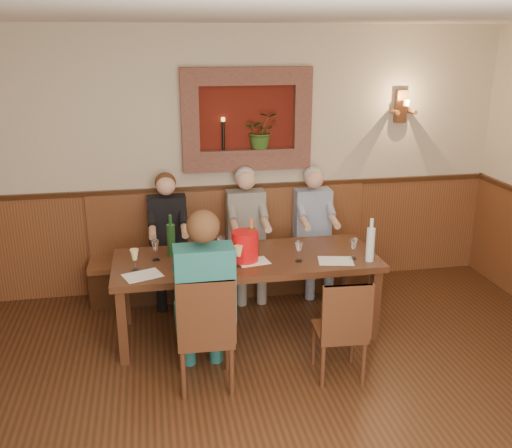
# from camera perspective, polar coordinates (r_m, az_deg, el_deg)

# --- Properties ---
(room_shell) EXTENTS (6.04, 6.04, 2.82)m
(room_shell) POSITION_cam_1_polar(r_m,az_deg,el_deg) (3.14, 4.63, 3.85)
(room_shell) COLOR #C1AF92
(room_shell) RESTS_ON ground
(wainscoting) EXTENTS (6.02, 6.02, 1.15)m
(wainscoting) POSITION_cam_1_polar(r_m,az_deg,el_deg) (3.68, 4.10, -16.20)
(wainscoting) COLOR brown
(wainscoting) RESTS_ON ground
(wall_niche) EXTENTS (1.36, 0.30, 1.06)m
(wall_niche) POSITION_cam_1_polar(r_m,az_deg,el_deg) (6.03, -0.52, 9.99)
(wall_niche) COLOR #54140C
(wall_niche) RESTS_ON ground
(wall_sconce) EXTENTS (0.25, 0.20, 0.35)m
(wall_sconce) POSITION_cam_1_polar(r_m,az_deg,el_deg) (6.49, 14.35, 11.24)
(wall_sconce) COLOR brown
(wall_sconce) RESTS_ON ground
(dining_table) EXTENTS (2.40, 0.90, 0.75)m
(dining_table) POSITION_cam_1_polar(r_m,az_deg,el_deg) (5.24, -0.98, -4.13)
(dining_table) COLOR #3B2011
(dining_table) RESTS_ON ground
(bench) EXTENTS (3.00, 0.45, 1.11)m
(bench) POSITION_cam_1_polar(r_m,az_deg,el_deg) (6.23, -2.43, -3.86)
(bench) COLOR #381E0F
(bench) RESTS_ON ground
(chair_near_left) EXTENTS (0.45, 0.45, 0.98)m
(chair_near_left) POSITION_cam_1_polar(r_m,az_deg,el_deg) (4.63, -5.02, -12.76)
(chair_near_left) COLOR #3B2011
(chair_near_left) RESTS_ON ground
(chair_near_right) EXTENTS (0.41, 0.41, 0.88)m
(chair_near_right) POSITION_cam_1_polar(r_m,az_deg,el_deg) (4.80, 8.29, -12.12)
(chair_near_right) COLOR #3B2011
(chair_near_right) RESTS_ON ground
(person_bench_left) EXTENTS (0.39, 0.48, 1.36)m
(person_bench_left) POSITION_cam_1_polar(r_m,az_deg,el_deg) (6.00, -8.69, -2.57)
(person_bench_left) COLOR black
(person_bench_left) RESTS_ON ground
(person_bench_mid) EXTENTS (0.40, 0.50, 1.39)m
(person_bench_mid) POSITION_cam_1_polar(r_m,az_deg,el_deg) (6.07, -0.89, -1.99)
(person_bench_mid) COLOR #5C5755
(person_bench_mid) RESTS_ON ground
(person_bench_right) EXTENTS (0.39, 0.48, 1.36)m
(person_bench_right) POSITION_cam_1_polar(r_m,az_deg,el_deg) (6.23, 5.80, -1.66)
(person_bench_right) COLOR navy
(person_bench_right) RESTS_ON ground
(person_chair_front) EXTENTS (0.45, 0.55, 1.49)m
(person_chair_front) POSITION_cam_1_polar(r_m,az_deg,el_deg) (4.51, -5.18, -8.87)
(person_chair_front) COLOR navy
(person_chair_front) RESTS_ON ground
(spittoon_bucket) EXTENTS (0.27, 0.27, 0.27)m
(spittoon_bucket) POSITION_cam_1_polar(r_m,az_deg,el_deg) (5.09, -1.11, -2.24)
(spittoon_bucket) COLOR red
(spittoon_bucket) RESTS_ON dining_table
(wine_bottle_green_a) EXTENTS (0.08, 0.08, 0.37)m
(wine_bottle_green_a) POSITION_cam_1_polar(r_m,az_deg,el_deg) (5.17, -0.45, -1.75)
(wine_bottle_green_a) COLOR #19471E
(wine_bottle_green_a) RESTS_ON dining_table
(wine_bottle_green_b) EXTENTS (0.08, 0.08, 0.39)m
(wine_bottle_green_b) POSITION_cam_1_polar(r_m,az_deg,el_deg) (5.25, -8.48, -1.53)
(wine_bottle_green_b) COLOR #19471E
(wine_bottle_green_b) RESTS_ON dining_table
(water_bottle) EXTENTS (0.09, 0.09, 0.40)m
(water_bottle) POSITION_cam_1_polar(r_m,az_deg,el_deg) (5.18, 11.37, -1.94)
(water_bottle) COLOR silver
(water_bottle) RESTS_ON dining_table
(tasting_sheet_a) EXTENTS (0.36, 0.31, 0.00)m
(tasting_sheet_a) POSITION_cam_1_polar(r_m,az_deg,el_deg) (4.92, -11.27, -5.06)
(tasting_sheet_a) COLOR white
(tasting_sheet_a) RESTS_ON dining_table
(tasting_sheet_b) EXTENTS (0.31, 0.24, 0.00)m
(tasting_sheet_b) POSITION_cam_1_polar(r_m,az_deg,el_deg) (5.11, -0.29, -3.79)
(tasting_sheet_b) COLOR white
(tasting_sheet_b) RESTS_ON dining_table
(tasting_sheet_c) EXTENTS (0.35, 0.28, 0.00)m
(tasting_sheet_c) POSITION_cam_1_polar(r_m,az_deg,el_deg) (5.18, 7.97, -3.67)
(tasting_sheet_c) COLOR white
(tasting_sheet_c) RESTS_ON dining_table
(tasting_sheet_d) EXTENTS (0.32, 0.27, 0.00)m
(tasting_sheet_d) POSITION_cam_1_polar(r_m,az_deg,el_deg) (4.90, -6.21, -4.91)
(tasting_sheet_d) COLOR white
(tasting_sheet_d) RESTS_ON dining_table
(wine_glass_0) EXTENTS (0.08, 0.08, 0.19)m
(wine_glass_0) POSITION_cam_1_polar(r_m,az_deg,el_deg) (4.94, -7.39, -3.56)
(wine_glass_0) COLOR #FCEB97
(wine_glass_0) RESTS_ON dining_table
(wine_glass_1) EXTENTS (0.08, 0.08, 0.19)m
(wine_glass_1) POSITION_cam_1_polar(r_m,az_deg,el_deg) (4.98, -1.75, -3.23)
(wine_glass_1) COLOR #FCEB97
(wine_glass_1) RESTS_ON dining_table
(wine_glass_2) EXTENTS (0.08, 0.08, 0.19)m
(wine_glass_2) POSITION_cam_1_polar(r_m,az_deg,el_deg) (5.19, -10.02, -2.61)
(wine_glass_2) COLOR white
(wine_glass_2) RESTS_ON dining_table
(wine_glass_3) EXTENTS (0.08, 0.08, 0.19)m
(wine_glass_3) POSITION_cam_1_polar(r_m,az_deg,el_deg) (5.21, -3.50, -2.28)
(wine_glass_3) COLOR white
(wine_glass_3) RESTS_ON dining_table
(wine_glass_4) EXTENTS (0.08, 0.08, 0.19)m
(wine_glass_4) POSITION_cam_1_polar(r_m,az_deg,el_deg) (5.22, 9.70, -2.46)
(wine_glass_4) COLOR white
(wine_glass_4) RESTS_ON dining_table
(wine_glass_5) EXTENTS (0.08, 0.08, 0.19)m
(wine_glass_5) POSITION_cam_1_polar(r_m,az_deg,el_deg) (5.10, 4.31, -2.74)
(wine_glass_5) COLOR white
(wine_glass_5) RESTS_ON dining_table
(wine_glass_6) EXTENTS (0.08, 0.08, 0.19)m
(wine_glass_6) POSITION_cam_1_polar(r_m,az_deg,el_deg) (5.01, -12.02, -3.52)
(wine_glass_6) COLOR #FCEB97
(wine_glass_6) RESTS_ON dining_table
(wine_glass_7) EXTENTS (0.08, 0.08, 0.19)m
(wine_glass_7) POSITION_cam_1_polar(r_m,az_deg,el_deg) (4.83, -3.16, -3.95)
(wine_glass_7) COLOR #FCEB97
(wine_glass_7) RESTS_ON dining_table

